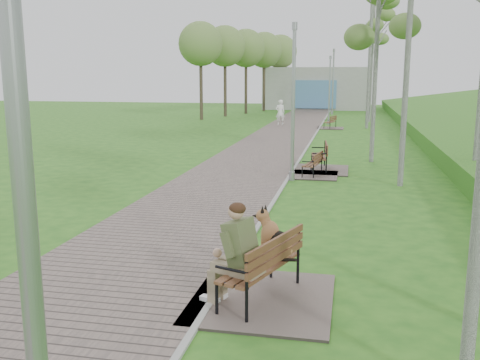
# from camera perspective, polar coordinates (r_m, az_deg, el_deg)

# --- Properties ---
(walkway) EXTENTS (3.50, 67.00, 0.04)m
(walkway) POSITION_cam_1_polar(r_m,az_deg,el_deg) (24.51, 3.05, 3.51)
(walkway) COLOR #635650
(walkway) RESTS_ON ground
(kerb) EXTENTS (0.10, 67.00, 0.05)m
(kerb) POSITION_cam_1_polar(r_m,az_deg,el_deg) (24.31, 7.14, 3.39)
(kerb) COLOR #999993
(kerb) RESTS_ON ground
(building_north) EXTENTS (10.00, 5.20, 4.00)m
(building_north) POSITION_cam_1_polar(r_m,az_deg,el_deg) (53.61, 8.16, 9.66)
(building_north) COLOR #9E9E99
(building_north) RESTS_ON ground
(bench_main) EXTENTS (2.03, 2.26, 1.77)m
(bench_main) POSITION_cam_1_polar(r_m,az_deg,el_deg) (7.85, 1.67, -9.41)
(bench_main) COLOR #635650
(bench_main) RESTS_ON ground
(bench_second) EXTENTS (1.96, 2.17, 1.20)m
(bench_second) POSITION_cam_1_polar(r_m,az_deg,el_deg) (18.77, 8.40, 1.71)
(bench_second) COLOR #635650
(bench_second) RESTS_ON ground
(bench_third) EXTENTS (1.57, 1.74, 0.96)m
(bench_third) POSITION_cam_1_polar(r_m,az_deg,el_deg) (17.74, 7.72, 1.02)
(bench_third) COLOR #635650
(bench_third) RESTS_ON ground
(bench_far) EXTENTS (1.59, 1.77, 0.98)m
(bench_far) POSITION_cam_1_polar(r_m,az_deg,el_deg) (33.82, 9.58, 5.74)
(bench_far) COLOR #635650
(bench_far) RESTS_ON ground
(lamp_post_near) EXTENTS (0.19, 0.19, 4.88)m
(lamp_post_near) POSITION_cam_1_polar(r_m,az_deg,el_deg) (2.99, -21.51, -8.71)
(lamp_post_near) COLOR #979A9F
(lamp_post_near) RESTS_ON ground
(lamp_post_second) EXTENTS (0.19, 0.19, 4.81)m
(lamp_post_second) POSITION_cam_1_polar(r_m,az_deg,el_deg) (16.60, 5.69, 7.58)
(lamp_post_second) COLOR #979A9F
(lamp_post_second) RESTS_ON ground
(lamp_post_third) EXTENTS (0.17, 0.17, 4.51)m
(lamp_post_third) POSITION_cam_1_polar(r_m,az_deg,el_deg) (36.31, 9.51, 9.15)
(lamp_post_third) COLOR #979A9F
(lamp_post_third) RESTS_ON ground
(lamp_post_far) EXTENTS (0.21, 0.21, 5.42)m
(lamp_post_far) POSITION_cam_1_polar(r_m,az_deg,el_deg) (46.13, 9.89, 10.05)
(lamp_post_far) COLOR #979A9F
(lamp_post_far) RESTS_ON ground
(pedestrian_near) EXTENTS (0.71, 0.57, 1.68)m
(pedestrian_near) POSITION_cam_1_polar(r_m,az_deg,el_deg) (35.61, 4.31, 7.19)
(pedestrian_near) COLOR white
(pedestrian_near) RESTS_ON ground
(birch_mid_c) EXTENTS (2.34, 2.34, 7.24)m
(birch_mid_c) POSITION_cam_1_polar(r_m,az_deg,el_deg) (20.95, 14.56, 17.43)
(birch_mid_c) COLOR silver
(birch_mid_c) RESTS_ON ground
(birch_far_b) EXTENTS (2.43, 2.43, 8.56)m
(birch_far_b) POSITION_cam_1_polar(r_m,az_deg,el_deg) (34.43, 13.86, 16.58)
(birch_far_b) COLOR silver
(birch_far_b) RESTS_ON ground
(birch_distant_a) EXTENTS (2.40, 2.40, 8.30)m
(birch_distant_a) POSITION_cam_1_polar(r_m,az_deg,el_deg) (39.50, 14.07, 15.53)
(birch_distant_a) COLOR silver
(birch_distant_a) RESTS_ON ground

